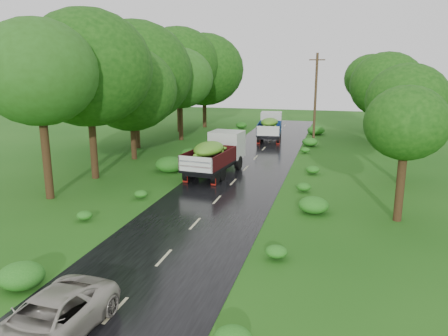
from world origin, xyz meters
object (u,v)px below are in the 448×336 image
(truck_near, at_px, (217,152))
(utility_pole, at_px, (315,98))
(truck_far, at_px, (270,125))
(car, at_px, (48,321))

(truck_near, xyz_separation_m, utility_pole, (5.91, 14.13, 2.88))
(truck_far, distance_m, utility_pole, 5.51)
(truck_far, bearing_deg, truck_near, -100.74)
(car, height_order, utility_pole, utility_pole)
(car, bearing_deg, truck_near, 95.50)
(truck_far, relative_size, utility_pole, 0.75)
(truck_near, bearing_deg, truck_far, 91.06)
(truck_near, height_order, utility_pole, utility_pole)
(truck_near, bearing_deg, car, -81.86)
(truck_near, bearing_deg, utility_pole, 73.65)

